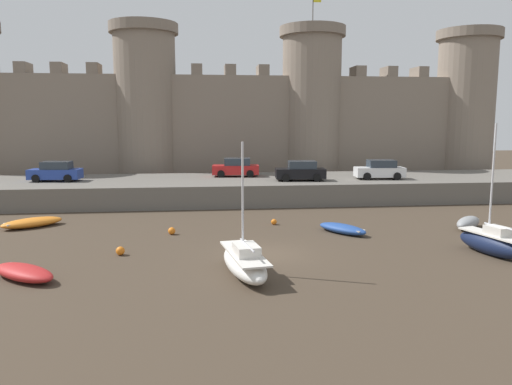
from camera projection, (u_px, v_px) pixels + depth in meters
ground_plane at (265, 254)px, 25.26m from camera, size 160.00×160.00×0.00m
quay_road at (238, 189)px, 42.89m from camera, size 63.48×10.00×1.76m
castle at (230, 115)px, 51.79m from camera, size 58.31×6.83×19.25m
rowboat_midflat_centre at (32, 222)px, 31.62m from camera, size 3.89×3.34×0.59m
rowboat_midflat_left at (342, 228)px, 29.93m from camera, size 2.92×3.44×0.56m
rowboat_midflat_right at (24, 272)px, 21.24m from camera, size 3.66×3.34×0.62m
rowboat_foreground_centre at (468, 222)px, 31.14m from camera, size 2.80×2.73×0.77m
sailboat_foreground_left at (244, 262)px, 21.79m from camera, size 2.25×5.31×5.83m
sailboat_foreground_right at (492, 242)px, 25.08m from camera, size 2.09×4.27×6.60m
mooring_buoy_off_centre at (120, 251)px, 25.07m from camera, size 0.44×0.44×0.44m
mooring_buoy_mid_mud at (274, 222)px, 32.38m from camera, size 0.37×0.37×0.37m
mooring_buoy_near_channel at (172, 231)px, 29.60m from camera, size 0.43×0.43×0.43m
car_quay_centre_east at (56, 172)px, 40.88m from camera, size 4.21×2.11×1.62m
car_quay_west at (380, 170)px, 42.41m from camera, size 4.21×2.11×1.62m
car_quay_east at (301, 171)px, 41.33m from camera, size 4.21×2.11×1.62m
car_quay_centre_west at (236, 168)px, 44.35m from camera, size 4.21×2.11×1.62m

